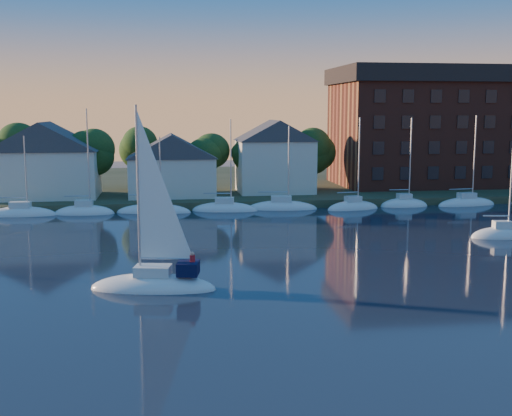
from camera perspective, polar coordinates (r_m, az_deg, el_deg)
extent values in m
plane|color=black|center=(30.61, 6.29, -14.55)|extent=(260.00, 260.00, 0.00)
cube|color=#2E3720|center=(103.15, -4.28, 1.92)|extent=(160.00, 50.00, 2.00)
cube|color=brown|center=(80.43, -3.09, 0.02)|extent=(120.00, 3.00, 1.00)
cube|color=beige|center=(86.82, -18.13, 2.90)|extent=(13.00, 9.00, 6.00)
cube|color=beige|center=(84.63, -7.48, 2.78)|extent=(11.00, 8.00, 5.00)
cube|color=beige|center=(87.86, 1.67, 3.72)|extent=(10.00, 8.00, 7.00)
cube|color=brown|center=(101.08, 15.83, 6.31)|extent=(30.00, 16.00, 15.00)
cube|color=black|center=(101.15, 16.04, 11.24)|extent=(31.00, 17.00, 2.40)
cylinder|color=#352118|center=(92.58, -20.02, 2.36)|extent=(0.50, 0.50, 3.50)
sphere|color=#1C3D16|center=(92.24, -20.16, 5.11)|extent=(5.40, 5.40, 5.40)
cylinder|color=#352118|center=(91.30, -15.09, 2.51)|extent=(0.50, 0.50, 3.50)
sphere|color=#1C3D16|center=(90.95, -15.20, 5.29)|extent=(5.40, 5.40, 5.40)
cylinder|color=#352118|center=(90.71, -10.06, 2.63)|extent=(0.50, 0.50, 3.50)
sphere|color=#1C3D16|center=(90.36, -10.14, 5.44)|extent=(5.40, 5.40, 5.40)
cylinder|color=#352118|center=(90.82, -5.01, 2.74)|extent=(0.50, 0.50, 3.50)
sphere|color=#1C3D16|center=(90.47, -5.05, 5.54)|extent=(5.40, 5.40, 5.40)
cylinder|color=#352118|center=(91.63, 0.00, 2.83)|extent=(0.50, 0.50, 3.50)
sphere|color=#1C3D16|center=(91.29, 0.00, 5.60)|extent=(5.40, 5.40, 5.40)
cylinder|color=#352118|center=(93.13, 4.88, 2.89)|extent=(0.50, 0.50, 3.50)
sphere|color=#1C3D16|center=(92.79, 4.91, 5.62)|extent=(5.40, 5.40, 5.40)
cylinder|color=#352118|center=(95.28, 9.57, 2.93)|extent=(0.50, 0.50, 3.50)
sphere|color=#1C3D16|center=(94.95, 9.64, 5.60)|extent=(5.40, 5.40, 5.40)
cylinder|color=#352118|center=(98.04, 14.03, 2.95)|extent=(0.50, 0.50, 3.50)
sphere|color=#1C3D16|center=(97.71, 14.13, 5.54)|extent=(5.40, 5.40, 5.40)
cylinder|color=#352118|center=(101.35, 18.22, 2.95)|extent=(0.50, 0.50, 3.50)
sphere|color=#1C3D16|center=(101.04, 18.34, 5.46)|extent=(5.40, 5.40, 5.40)
ellipsoid|color=white|center=(78.92, -20.50, -0.68)|extent=(7.50, 2.40, 2.20)
cube|color=silver|center=(78.73, -20.55, 0.25)|extent=(2.10, 1.32, 0.70)
cylinder|color=#A5A8AD|center=(78.08, -20.19, 3.64)|extent=(0.16, 0.16, 10.00)
cylinder|color=#A5A8AD|center=(78.80, -21.17, 0.85)|extent=(3.15, 0.12, 0.12)
ellipsoid|color=white|center=(77.62, -14.72, -0.56)|extent=(7.50, 2.40, 2.20)
cube|color=silver|center=(77.43, -14.76, 0.39)|extent=(2.10, 1.32, 0.70)
cylinder|color=#A5A8AD|center=(76.85, -14.34, 3.83)|extent=(0.16, 0.16, 10.00)
cylinder|color=#A5A8AD|center=(77.42, -15.39, 1.00)|extent=(3.15, 0.12, 0.12)
ellipsoid|color=white|center=(77.14, -8.81, -0.44)|extent=(7.50, 2.40, 2.20)
cube|color=silver|center=(76.94, -8.83, 0.52)|extent=(2.10, 1.32, 0.70)
cylinder|color=#A5A8AD|center=(76.43, -8.35, 3.98)|extent=(0.16, 0.16, 10.00)
cylinder|color=#A5A8AD|center=(76.84, -9.46, 1.13)|extent=(3.15, 0.12, 0.12)
ellipsoid|color=white|center=(77.48, -2.88, -0.31)|extent=(7.50, 2.40, 2.20)
cube|color=silver|center=(77.29, -2.89, 0.65)|extent=(2.10, 1.32, 0.70)
cylinder|color=#A5A8AD|center=(76.85, -2.36, 4.09)|extent=(0.16, 0.16, 10.00)
cylinder|color=#A5A8AD|center=(77.10, -3.51, 1.26)|extent=(3.15, 0.12, 0.12)
ellipsoid|color=white|center=(78.63, 2.93, -0.17)|extent=(7.50, 2.40, 2.20)
cube|color=silver|center=(78.45, 2.93, 0.77)|extent=(2.10, 1.32, 0.70)
cylinder|color=#A5A8AD|center=(78.10, 3.50, 4.16)|extent=(0.16, 0.16, 10.00)
cylinder|color=#A5A8AD|center=(78.18, 2.35, 1.37)|extent=(3.15, 0.12, 0.12)
ellipsoid|color=white|center=(80.57, 8.51, -0.04)|extent=(7.50, 2.40, 2.20)
cube|color=silver|center=(80.39, 8.54, 0.87)|extent=(2.10, 1.32, 0.70)
cylinder|color=#A5A8AD|center=(80.12, 9.12, 4.18)|extent=(0.16, 0.16, 10.00)
cylinder|color=#A5A8AD|center=(80.04, 7.98, 1.46)|extent=(3.15, 0.12, 0.12)
ellipsoid|color=white|center=(83.24, 13.79, 0.08)|extent=(7.50, 2.40, 2.20)
cube|color=silver|center=(83.06, 13.82, 0.96)|extent=(2.10, 1.32, 0.70)
cylinder|color=#A5A8AD|center=(82.88, 14.42, 4.16)|extent=(0.16, 0.16, 10.00)
cylinder|color=#A5A8AD|center=(82.65, 13.32, 1.54)|extent=(3.15, 0.12, 0.12)
ellipsoid|color=white|center=(86.56, 18.70, 0.19)|extent=(7.50, 2.40, 2.20)
cube|color=silver|center=(86.39, 18.75, 1.04)|extent=(2.10, 1.32, 0.70)
cylinder|color=#A5A8AD|center=(86.29, 19.34, 4.11)|extent=(0.16, 0.16, 10.00)
cylinder|color=#A5A8AD|center=(85.92, 18.28, 1.60)|extent=(3.15, 0.12, 0.12)
ellipsoid|color=white|center=(44.53, -9.12, -7.14)|extent=(8.98, 4.35, 2.20)
cube|color=silver|center=(44.20, -9.16, -5.52)|extent=(2.66, 1.95, 0.70)
cylinder|color=#A5A8AD|center=(43.39, -10.44, 1.43)|extent=(0.16, 0.16, 11.48)
cylinder|color=#A5A8AD|center=(43.82, -7.97, -4.47)|extent=(3.58, 0.80, 0.12)
cube|color=black|center=(43.73, -6.05, -5.34)|extent=(1.69, 1.90, 0.90)
ellipsoid|color=white|center=(65.64, 20.99, -2.50)|extent=(6.11, 2.88, 2.20)
cube|color=silver|center=(65.41, 21.05, -1.38)|extent=(1.80, 1.34, 0.70)
cylinder|color=#A5A8AD|center=(65.14, 21.70, 1.64)|extent=(0.16, 0.16, 7.68)
cylinder|color=#A5A8AD|center=(65.05, 20.56, -0.65)|extent=(2.45, 0.51, 0.12)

